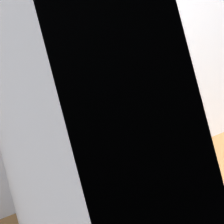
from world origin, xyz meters
TOP-DOWN VIEW (x-y plane):
  - ground_plane at (0.00, 0.00)m, footprint 6.00×6.00m
  - wall_back at (0.00, 0.35)m, footprint 6.00×0.06m
  - desk at (0.32, -0.02)m, footprint 1.26×0.62m
  - book_stack_tall at (-0.08, 0.09)m, footprint 0.25×0.20m
  - book_stack_keyboard_riser at (-0.15, -0.06)m, footprint 0.23×0.20m
  - book_stack_side at (0.36, -0.01)m, footprint 0.23×0.19m
  - laptop at (-0.08, 0.14)m, footprint 0.31×0.28m
  - keyboard at (-0.15, -0.07)m, footprint 0.43×0.16m
  - computer_mouse at (0.22, -0.06)m, footprint 0.06×0.10m
  - mug at (-0.39, 0.00)m, footprint 0.11×0.08m
  - cell_phone at (0.08, -0.23)m, footprint 0.08×0.14m

SIDE VIEW (x-z plane):
  - ground_plane at x=0.00m, z-range 0.00..0.00m
  - desk at x=0.32m, z-range 0.03..0.78m
  - cell_phone at x=0.08m, z-range 0.75..0.76m
  - computer_mouse at x=0.22m, z-range 0.75..0.79m
  - mug at x=-0.39m, z-range 0.75..0.84m
  - book_stack_side at x=0.36m, z-range 0.75..0.84m
  - book_stack_keyboard_riser at x=-0.15m, z-range 0.75..0.87m
  - keyboard at x=-0.15m, z-range 0.87..0.89m
  - book_stack_tall at x=-0.08m, z-range 0.75..1.04m
  - laptop at x=-0.08m, z-range 0.99..1.21m
  - wall_back at x=0.00m, z-range 0.00..2.60m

